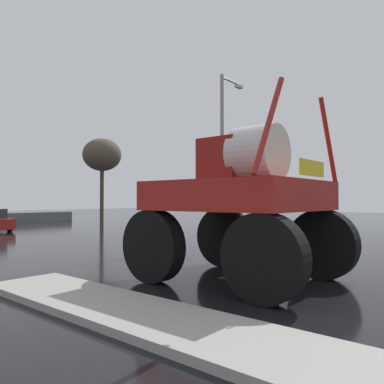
% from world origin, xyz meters
% --- Properties ---
extents(ground_plane, '(120.00, 120.00, 0.00)m').
position_xyz_m(ground_plane, '(0.00, 18.00, 0.00)').
color(ground_plane, black).
extents(median_island, '(1.79, 10.11, 0.15)m').
position_xyz_m(median_island, '(-3.75, 6.38, 0.07)').
color(median_island, '#9E9B93').
rests_on(median_island, ground).
extents(oversize_sprayer, '(4.50, 5.09, 4.78)m').
position_xyz_m(oversize_sprayer, '(0.08, 7.42, 2.04)').
color(oversize_sprayer, black).
rests_on(oversize_sprayer, ground).
extents(traffic_signal_near_right, '(0.24, 0.54, 4.09)m').
position_xyz_m(traffic_signal_near_right, '(4.38, 11.19, 2.99)').
color(traffic_signal_near_right, gray).
rests_on(traffic_signal_near_right, ground).
extents(streetlight_near_right, '(1.87, 0.24, 8.38)m').
position_xyz_m(streetlight_near_right, '(7.14, 12.99, 4.64)').
color(streetlight_near_right, gray).
rests_on(streetlight_near_right, ground).
extents(bare_tree_right, '(2.89, 2.89, 6.77)m').
position_xyz_m(bare_tree_right, '(9.17, 25.68, 5.48)').
color(bare_tree_right, '#473828').
rests_on(bare_tree_right, ground).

